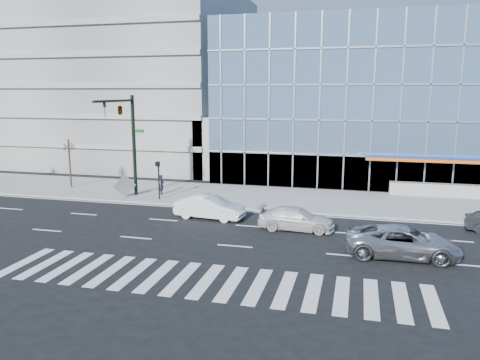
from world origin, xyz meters
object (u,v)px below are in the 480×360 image
(silver_suv, at_px, (403,242))
(tilted_panel, at_px, (125,186))
(white_suv, at_px, (296,219))
(white_sedan, at_px, (210,207))
(traffic_signal, at_px, (124,122))
(ped_signal_post, at_px, (158,174))
(pedestrian, at_px, (162,185))
(street_tree_near, at_px, (69,146))

(silver_suv, bearing_deg, tilted_panel, 65.90)
(white_suv, distance_m, white_sedan, 6.11)
(silver_suv, height_order, tilted_panel, tilted_panel)
(traffic_signal, distance_m, ped_signal_post, 4.75)
(ped_signal_post, height_order, silver_suv, ped_signal_post)
(silver_suv, relative_size, pedestrian, 3.59)
(pedestrian, bearing_deg, white_suv, -132.79)
(silver_suv, distance_m, pedestrian, 20.62)
(street_tree_near, distance_m, tilted_panel, 7.51)
(white_suv, bearing_deg, street_tree_near, 70.84)
(street_tree_near, xyz_separation_m, white_suv, (20.87, -7.51, -3.09))
(street_tree_near, height_order, tilted_panel, street_tree_near)
(ped_signal_post, relative_size, street_tree_near, 0.71)
(silver_suv, height_order, pedestrian, pedestrian)
(ped_signal_post, xyz_separation_m, silver_suv, (17.37, -8.42, -1.34))
(silver_suv, bearing_deg, street_tree_near, 66.32)
(street_tree_near, bearing_deg, silver_suv, -22.21)
(pedestrian, bearing_deg, street_tree_near, 71.77)
(traffic_signal, bearing_deg, white_suv, -18.26)
(silver_suv, distance_m, white_sedan, 12.86)
(ped_signal_post, xyz_separation_m, white_suv, (11.37, -4.95, -1.45))
(traffic_signal, height_order, white_suv, traffic_signal)
(pedestrian, xyz_separation_m, tilted_panel, (-2.40, -1.73, 0.11))
(silver_suv, relative_size, white_suv, 1.22)
(white_suv, xyz_separation_m, pedestrian, (-11.92, 6.74, 0.27))
(traffic_signal, relative_size, white_suv, 1.69)
(traffic_signal, height_order, pedestrian, traffic_signal)
(street_tree_near, xyz_separation_m, pedestrian, (8.95, -0.77, -2.82))
(silver_suv, xyz_separation_m, pedestrian, (-17.92, 10.20, 0.15))
(tilted_panel, bearing_deg, traffic_signal, -85.55)
(ped_signal_post, relative_size, silver_suv, 0.52)
(ped_signal_post, height_order, pedestrian, ped_signal_post)
(white_sedan, bearing_deg, tilted_panel, 70.48)
(pedestrian, bearing_deg, white_sedan, -146.55)
(pedestrian, relative_size, tilted_panel, 1.24)
(street_tree_near, distance_m, white_sedan, 16.44)
(ped_signal_post, distance_m, tilted_panel, 3.14)
(white_sedan, xyz_separation_m, tilted_panel, (-8.32, 3.83, 0.29))
(silver_suv, bearing_deg, white_sedan, 67.40)
(white_suv, relative_size, white_sedan, 1.01)
(traffic_signal, relative_size, silver_suv, 1.39)
(street_tree_near, xyz_separation_m, white_sedan, (14.87, -6.33, -3.00))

